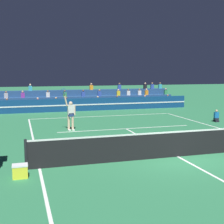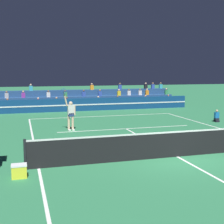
% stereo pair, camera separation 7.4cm
% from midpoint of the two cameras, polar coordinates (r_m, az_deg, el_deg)
% --- Properties ---
extents(ground_plane, '(120.00, 120.00, 0.00)m').
position_cam_midpoint_polar(ground_plane, '(13.08, 11.99, -8.00)').
color(ground_plane, '#2D7A4C').
extents(court_lines, '(11.10, 23.90, 0.01)m').
position_cam_midpoint_polar(court_lines, '(13.08, 11.99, -7.98)').
color(court_lines, white).
rests_on(court_lines, ground).
extents(tennis_net, '(12.00, 0.10, 1.10)m').
position_cam_midpoint_polar(tennis_net, '(12.95, 12.06, -5.68)').
color(tennis_net, black).
rests_on(tennis_net, ground).
extents(sponsor_banner_wall, '(18.00, 0.26, 1.10)m').
position_cam_midpoint_polar(sponsor_banner_wall, '(27.39, -3.51, 1.41)').
color(sponsor_banner_wall, navy).
rests_on(sponsor_banner_wall, ground).
extents(bleacher_stand, '(17.16, 2.85, 2.28)m').
position_cam_midpoint_polar(bleacher_stand, '(29.84, -4.58, 2.11)').
color(bleacher_stand, navy).
rests_on(bleacher_stand, ground).
extents(ball_kid_courtside, '(0.30, 0.36, 0.84)m').
position_cam_midpoint_polar(ball_kid_courtside, '(22.43, 18.67, -0.90)').
color(ball_kid_courtside, black).
rests_on(ball_kid_courtside, ground).
extents(tennis_player, '(0.88, 0.32, 2.50)m').
position_cam_midpoint_polar(tennis_player, '(18.26, -7.47, -0.32)').
color(tennis_player, beige).
rests_on(tennis_player, ground).
extents(equipment_cooler, '(0.50, 0.38, 0.45)m').
position_cam_midpoint_polar(equipment_cooler, '(10.76, -16.42, -10.31)').
color(equipment_cooler, yellow).
rests_on(equipment_cooler, ground).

